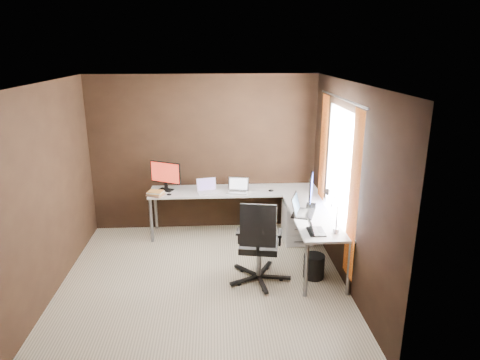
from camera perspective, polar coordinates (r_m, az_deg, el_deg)
The scene contains 15 objects.
room at distance 5.21m, azimuth -1.50°, elevation -0.67°, with size 3.60×3.60×2.50m.
desk at distance 6.36m, azimuth 2.76°, elevation -3.04°, with size 2.65×2.25×0.73m.
drawer_pedestal at distance 6.68m, azimuth 7.64°, elevation -5.62°, with size 0.42×0.50×0.60m, color silver.
monitor_left at distance 6.76m, azimuth -9.91°, elevation 0.74°, with size 0.48×0.26×0.46m.
monitor_right at distance 6.07m, azimuth 9.43°, elevation -1.20°, with size 0.19×0.53×0.44m.
laptop_white at distance 6.66m, azimuth -4.41°, elevation -1.21°, with size 0.34×0.28×0.20m.
laptop_silver at distance 6.65m, azimuth -0.29°, elevation -1.18°, with size 0.36×0.29×0.22m.
laptop_black_big at distance 5.83m, azimuth 8.07°, elevation -3.96°, with size 0.40×0.47×0.26m.
laptop_black_small at distance 5.30m, azimuth 9.83°, elevation -6.46°, with size 0.20×0.28×0.19m.
book_stack at distance 6.61m, azimuth -11.19°, elevation -1.75°, with size 0.29×0.27×0.07m.
mouse_left at distance 6.58m, azimuth -9.45°, elevation -1.91°, with size 0.08×0.05×0.03m, color black.
mouse_corner at distance 6.68m, azimuth 4.15°, elevation -1.41°, with size 0.08×0.05×0.03m, color black.
desk_lamp at distance 5.27m, azimuth 12.02°, elevation -3.34°, with size 0.18×0.21×0.53m.
office_chair at distance 5.52m, azimuth 2.50°, elevation -10.33°, with size 0.62×0.64×1.11m.
wastebasket at distance 5.76m, azimuth 9.83°, elevation -11.26°, with size 0.27×0.27×0.31m, color black.
Camera 1 is at (0.18, -4.89, 2.88)m, focal length 32.00 mm.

